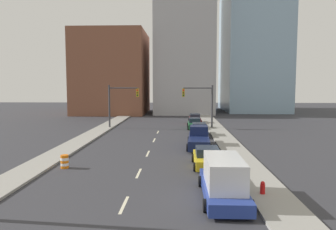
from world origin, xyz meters
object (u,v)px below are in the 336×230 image
at_px(sedan_yellow, 207,158).
at_px(sedan_green, 195,124).
at_px(traffic_barrel, 65,162).
at_px(pickup_truck_navy, 199,139).
at_px(traffic_signal_left, 118,100).
at_px(box_truck_blue, 224,180).
at_px(sedan_gray, 199,130).
at_px(fire_hydrant, 263,189).
at_px(traffic_signal_right, 203,100).
at_px(sedan_red, 195,119).

xyz_separation_m(sedan_yellow, sedan_green, (0.01, 20.63, 0.02)).
xyz_separation_m(traffic_barrel, pickup_truck_navy, (10.01, 8.23, 0.33)).
relative_size(traffic_signal_left, box_truck_blue, 0.95).
bearing_deg(sedan_gray, fire_hydrant, -83.65).
bearing_deg(fire_hydrant, traffic_signal_right, 92.71).
height_order(traffic_signal_right, fire_hydrant, traffic_signal_right).
bearing_deg(traffic_signal_left, sedan_yellow, -63.28).
xyz_separation_m(fire_hydrant, sedan_yellow, (-2.42, 6.35, 0.23)).
distance_m(traffic_signal_right, sedan_gray, 7.18).
height_order(traffic_signal_right, sedan_gray, traffic_signal_right).
xyz_separation_m(traffic_barrel, sedan_gray, (10.45, 15.06, 0.20)).
height_order(traffic_signal_left, box_truck_blue, traffic_signal_left).
relative_size(box_truck_blue, sedan_yellow, 1.43).
bearing_deg(pickup_truck_navy, sedan_yellow, -85.57).
xyz_separation_m(sedan_gray, sedan_green, (-0.25, 6.40, -0.02)).
relative_size(traffic_signal_right, sedan_gray, 1.26).
height_order(sedan_yellow, sedan_green, sedan_green).
relative_size(traffic_signal_right, box_truck_blue, 0.95).
distance_m(traffic_barrel, sedan_gray, 18.33).
distance_m(sedan_yellow, sedan_green, 20.63).
xyz_separation_m(sedan_yellow, sedan_gray, (0.27, 14.23, 0.03)).
relative_size(fire_hydrant, box_truck_blue, 0.13).
bearing_deg(sedan_gray, sedan_yellow, -90.69).
bearing_deg(sedan_green, traffic_signal_right, 0.29).
bearing_deg(pickup_truck_navy, traffic_signal_left, 130.74).
distance_m(traffic_signal_left, fire_hydrant, 30.05).
distance_m(traffic_signal_right, box_truck_blue, 27.61).
distance_m(box_truck_blue, pickup_truck_navy, 14.23).
bearing_deg(sedan_gray, traffic_signal_right, 82.59).
distance_m(traffic_barrel, fire_hydrant, 13.75).
relative_size(traffic_signal_left, sedan_green, 1.28).
xyz_separation_m(box_truck_blue, pickup_truck_navy, (-0.46, 14.22, -0.24)).
height_order(traffic_barrel, sedan_red, sedan_red).
height_order(traffic_signal_right, pickup_truck_navy, traffic_signal_right).
height_order(traffic_signal_left, sedan_green, traffic_signal_left).
bearing_deg(sedan_green, sedan_red, 87.21).
bearing_deg(sedan_gray, pickup_truck_navy, -93.29).
bearing_deg(pickup_truck_navy, traffic_signal_right, 87.43).
xyz_separation_m(traffic_signal_right, sedan_gray, (-0.88, -6.40, -3.14)).
relative_size(box_truck_blue, sedan_gray, 1.33).
height_order(box_truck_blue, pickup_truck_navy, box_truck_blue).
xyz_separation_m(traffic_signal_left, sedan_red, (10.70, 5.82, -3.13)).
distance_m(traffic_signal_right, traffic_barrel, 24.50).
xyz_separation_m(fire_hydrant, sedan_green, (-2.40, 26.98, 0.25)).
bearing_deg(traffic_signal_left, sedan_gray, -31.02).
relative_size(traffic_signal_right, sedan_yellow, 1.36).
bearing_deg(pickup_truck_navy, fire_hydrant, -76.24).
relative_size(traffic_barrel, sedan_gray, 0.20).
height_order(pickup_truck_navy, sedan_red, pickup_truck_navy).
height_order(sedan_green, sedan_red, sedan_red).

